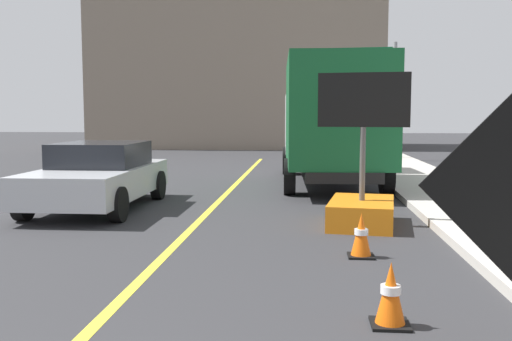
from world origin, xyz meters
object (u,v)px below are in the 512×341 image
arrow_board_trailer (362,199)px  traffic_cone_near_sign (391,295)px  highway_guide_sign (376,80)px  box_truck (331,119)px  pickup_car (99,175)px  traffic_cone_mid_lane (361,235)px

arrow_board_trailer → traffic_cone_near_sign: bearing=-92.4°
highway_guide_sign → traffic_cone_near_sign: highway_guide_sign is taller
box_truck → pickup_car: bearing=-138.2°
arrow_board_trailer → box_truck: bearing=93.0°
highway_guide_sign → arrow_board_trailer: bearing=-97.4°
arrow_board_trailer → box_truck: (-0.30, 5.90, 1.35)m
pickup_car → traffic_cone_near_sign: bearing=-51.1°
pickup_car → traffic_cone_near_sign: size_ratio=7.23×
highway_guide_sign → traffic_cone_near_sign: (-2.14, -19.80, -3.12)m
box_truck → traffic_cone_near_sign: (0.10, -10.85, -1.54)m
box_truck → traffic_cone_near_sign: size_ratio=12.67×
traffic_cone_near_sign → traffic_cone_mid_lane: bearing=90.5°
box_truck → traffic_cone_mid_lane: size_ratio=12.42×
arrow_board_trailer → traffic_cone_mid_lane: bearing=-95.6°
box_truck → traffic_cone_near_sign: bearing=-89.5°
highway_guide_sign → pickup_car: bearing=-118.4°
arrow_board_trailer → highway_guide_sign: highway_guide_sign is taller
arrow_board_trailer → pickup_car: 5.51m
pickup_car → box_truck: bearing=41.8°
box_truck → pickup_car: size_ratio=1.75×
box_truck → traffic_cone_mid_lane: bearing=-89.5°
traffic_cone_near_sign → traffic_cone_mid_lane: (-0.02, 2.62, 0.01)m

